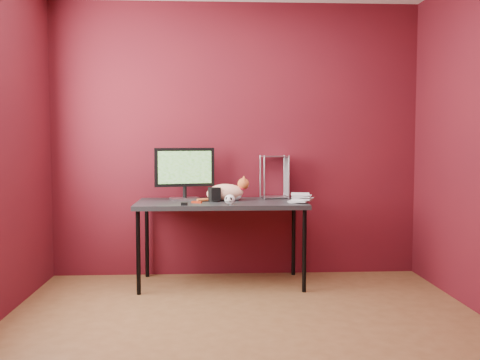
{
  "coord_description": "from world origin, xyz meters",
  "views": [
    {
      "loc": [
        -0.23,
        -3.38,
        1.27
      ],
      "look_at": [
        0.01,
        1.15,
        0.96
      ],
      "focal_mm": 40.0,
      "sensor_mm": 36.0,
      "label": 1
    }
  ],
  "objects": [
    {
      "name": "cat",
      "position": [
        -0.11,
        1.43,
        0.83
      ],
      "size": [
        0.47,
        0.2,
        0.23
      ],
      "rotation": [
        0.0,
        0.0,
        0.04
      ],
      "color": "orange",
      "rests_on": "desk"
    },
    {
      "name": "book_stack",
      "position": [
        0.48,
        1.3,
        1.19
      ],
      "size": [
        0.24,
        0.27,
        0.88
      ],
      "rotation": [
        0.0,
        0.0,
        -0.26
      ],
      "color": "beige",
      "rests_on": "desk"
    },
    {
      "name": "speaker",
      "position": [
        -0.21,
        1.35,
        0.81
      ],
      "size": [
        0.12,
        0.11,
        0.13
      ],
      "rotation": [
        0.0,
        0.0,
        0.4
      ],
      "color": "black",
      "rests_on": "desk"
    },
    {
      "name": "pocket_knife",
      "position": [
        -0.37,
        1.24,
        0.76
      ],
      "size": [
        0.09,
        0.05,
        0.02
      ],
      "primitive_type": "cube",
      "rotation": [
        0.0,
        0.0,
        -0.34
      ],
      "color": "#9D220C",
      "rests_on": "desk"
    },
    {
      "name": "skull_mug",
      "position": [
        -0.08,
        1.11,
        0.79
      ],
      "size": [
        0.09,
        0.09,
        0.09
      ],
      "rotation": [
        0.0,
        0.0,
        -0.3
      ],
      "color": "silver",
      "rests_on": "desk"
    },
    {
      "name": "wire_rack",
      "position": [
        0.36,
        1.64,
        0.95
      ],
      "size": [
        0.25,
        0.22,
        0.41
      ],
      "rotation": [
        0.0,
        0.0,
        0.11
      ],
      "color": "#ABACB0",
      "rests_on": "desk"
    },
    {
      "name": "monitor",
      "position": [
        -0.48,
        1.52,
        1.02
      ],
      "size": [
        0.54,
        0.23,
        0.48
      ],
      "rotation": [
        0.0,
        0.0,
        0.25
      ],
      "color": "#ABACB0",
      "rests_on": "desk"
    },
    {
      "name": "black_gadget",
      "position": [
        -0.46,
        1.08,
        0.76
      ],
      "size": [
        0.06,
        0.04,
        0.02
      ],
      "primitive_type": "cube",
      "rotation": [
        0.0,
        0.0,
        -0.11
      ],
      "color": "black",
      "rests_on": "desk"
    },
    {
      "name": "room",
      "position": [
        0.0,
        0.0,
        1.45
      ],
      "size": [
        3.52,
        3.52,
        2.61
      ],
      "color": "brown",
      "rests_on": "ground"
    },
    {
      "name": "desk",
      "position": [
        -0.15,
        1.37,
        0.7
      ],
      "size": [
        1.5,
        0.7,
        0.75
      ],
      "color": "black",
      "rests_on": "ground"
    },
    {
      "name": "washer",
      "position": [
        -0.07,
        1.08,
        0.75
      ],
      "size": [
        0.04,
        0.04,
        0.0
      ],
      "primitive_type": "cylinder",
      "color": "#ABACB0",
      "rests_on": "desk"
    }
  ]
}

